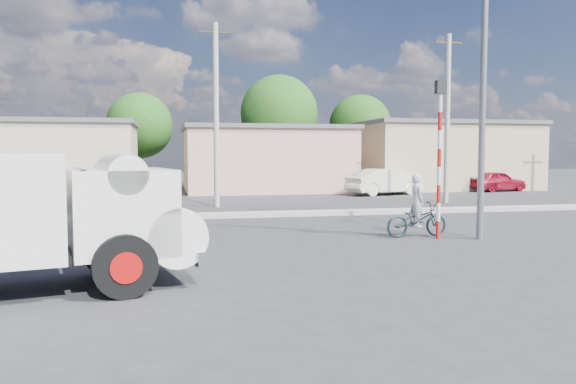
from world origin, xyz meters
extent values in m
plane|color=#2C2C2F|center=(0.00, 0.00, 0.00)|extent=(120.00, 120.00, 0.00)
cube|color=#99968E|center=(0.00, 8.00, 0.08)|extent=(40.00, 0.80, 0.16)
cylinder|color=black|center=(-4.84, -3.27, 0.53)|extent=(1.10, 0.53, 1.06)
cylinder|color=red|center=(-4.84, -3.27, 0.53)|extent=(0.58, 0.45, 0.52)
cylinder|color=black|center=(-5.29, -1.29, 0.53)|extent=(1.10, 0.53, 1.06)
cylinder|color=red|center=(-5.29, -1.29, 0.53)|extent=(0.58, 0.45, 0.52)
cube|color=black|center=(-6.76, -2.66, 0.61)|extent=(4.60, 2.20, 0.17)
cube|color=silver|center=(-4.97, -2.26, 1.35)|extent=(2.13, 2.31, 1.49)
cylinder|color=silver|center=(-4.17, -2.08, 0.92)|extent=(1.47, 2.16, 1.06)
cylinder|color=silver|center=(-4.97, -2.26, 2.02)|extent=(1.09, 2.08, 0.67)
cube|color=silver|center=(-3.80, -1.99, 0.53)|extent=(0.59, 2.05, 0.27)
cube|color=black|center=(-5.63, -2.40, 1.78)|extent=(0.44, 1.62, 0.67)
imported|color=#17252A|center=(2.78, 1.97, 0.49)|extent=(1.90, 0.78, 0.97)
imported|color=white|center=(2.78, 1.97, 0.74)|extent=(0.39, 0.57, 1.48)
imported|color=silver|center=(7.96, 17.24, 0.74)|extent=(4.77, 2.80, 1.49)
imported|color=maroon|center=(15.93, 18.56, 0.64)|extent=(3.99, 2.18, 1.29)
cylinder|color=red|center=(3.20, 1.50, 0.25)|extent=(0.11, 0.11, 0.50)
cylinder|color=white|center=(3.20, 1.50, 0.75)|extent=(0.11, 0.11, 0.50)
cylinder|color=red|center=(3.20, 1.50, 1.25)|extent=(0.11, 0.11, 0.50)
cylinder|color=white|center=(3.20, 1.50, 1.75)|extent=(0.11, 0.11, 0.50)
cylinder|color=red|center=(3.20, 1.50, 2.25)|extent=(0.11, 0.11, 0.50)
cylinder|color=white|center=(3.20, 1.50, 2.75)|extent=(0.11, 0.11, 0.50)
cylinder|color=red|center=(3.20, 1.50, 3.25)|extent=(0.11, 0.11, 0.50)
cylinder|color=white|center=(3.20, 1.50, 3.75)|extent=(0.11, 0.11, 0.50)
cube|color=black|center=(3.20, 1.50, 4.18)|extent=(0.28, 0.18, 0.36)
cylinder|color=slate|center=(4.30, 1.20, 4.50)|extent=(0.18, 0.18, 9.00)
cube|color=beige|center=(-12.00, 22.00, 2.00)|extent=(12.00, 7.00, 4.00)
cube|color=#59595B|center=(-12.00, 22.00, 4.12)|extent=(12.30, 7.30, 0.24)
cube|color=tan|center=(2.00, 22.00, 1.90)|extent=(10.00, 7.00, 3.80)
cube|color=#59595B|center=(2.00, 22.00, 3.92)|extent=(10.30, 7.30, 0.24)
cube|color=tan|center=(14.00, 22.00, 2.10)|extent=(11.00, 7.00, 4.20)
cube|color=#59595B|center=(14.00, 22.00, 4.32)|extent=(11.30, 7.30, 0.24)
cylinder|color=#38281E|center=(-6.00, 29.00, 1.74)|extent=(0.36, 0.36, 3.47)
sphere|color=#37681F|center=(-6.00, 29.00, 4.34)|extent=(4.71, 4.71, 4.71)
cylinder|color=#38281E|center=(4.00, 28.00, 2.10)|extent=(0.36, 0.36, 4.20)
sphere|color=#37681F|center=(4.00, 28.00, 5.25)|extent=(5.70, 5.70, 5.70)
cylinder|color=#38281E|center=(11.00, 30.00, 1.82)|extent=(0.36, 0.36, 3.64)
sphere|color=#37681F|center=(11.00, 30.00, 4.55)|extent=(4.94, 4.94, 4.94)
cylinder|color=#99968E|center=(-2.00, 12.00, 4.00)|extent=(0.24, 0.24, 8.00)
cube|color=#38281E|center=(-2.00, 12.00, 7.60)|extent=(1.40, 0.08, 0.08)
cylinder|color=#99968E|center=(9.00, 12.00, 4.00)|extent=(0.24, 0.24, 8.00)
cube|color=#38281E|center=(9.00, 12.00, 7.60)|extent=(1.40, 0.08, 0.08)
camera|label=1|loc=(-4.15, -12.72, 2.39)|focal=35.00mm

